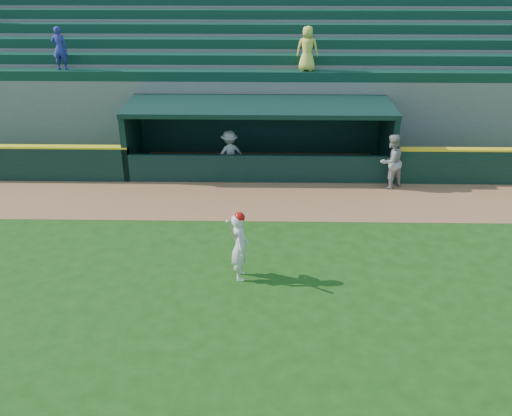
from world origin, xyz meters
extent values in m
plane|color=#1A4210|center=(0.00, 0.00, 0.00)|extent=(120.00, 120.00, 0.00)
cube|color=#975F3C|center=(0.00, 4.90, 0.01)|extent=(40.00, 3.00, 0.01)
imported|color=#989893|center=(4.45, 6.13, 0.94)|extent=(1.15, 1.10, 1.88)
imported|color=#AAAAA4|center=(-1.05, 7.09, 0.83)|extent=(1.23, 1.00, 1.66)
cube|color=slate|center=(0.00, 7.70, 0.02)|extent=(9.00, 2.60, 0.04)
cube|color=black|center=(-4.60, 7.70, 1.15)|extent=(0.20, 2.60, 2.30)
cube|color=black|center=(4.60, 7.70, 1.15)|extent=(0.20, 2.60, 2.30)
cube|color=black|center=(0.00, 9.00, 1.15)|extent=(9.40, 0.20, 2.30)
cube|color=black|center=(0.00, 7.70, 2.38)|extent=(9.40, 2.80, 0.16)
cube|color=black|center=(0.00, 6.48, 0.50)|extent=(9.00, 0.16, 1.00)
cube|color=brown|center=(0.00, 8.50, 0.25)|extent=(8.40, 0.45, 0.10)
cube|color=slate|center=(0.00, 9.53, 1.46)|extent=(34.00, 0.85, 2.91)
cube|color=#0F3828|center=(0.00, 9.41, 3.09)|extent=(34.00, 0.60, 0.36)
cube|color=slate|center=(0.00, 10.38, 1.68)|extent=(34.00, 0.85, 3.36)
cube|color=#0F3828|center=(0.00, 10.26, 3.54)|extent=(34.00, 0.60, 0.36)
cube|color=slate|center=(0.00, 11.22, 1.91)|extent=(34.00, 0.85, 3.81)
cube|color=#0F3828|center=(0.00, 11.11, 3.99)|extent=(34.00, 0.60, 0.36)
cube|color=slate|center=(0.00, 12.07, 2.13)|extent=(34.00, 0.85, 4.26)
cube|color=#0F3828|center=(0.00, 11.96, 4.44)|extent=(34.00, 0.60, 0.36)
cube|color=slate|center=(0.00, 12.93, 2.35)|extent=(34.00, 0.85, 4.71)
cube|color=#0F3828|center=(0.00, 12.81, 4.89)|extent=(34.00, 0.60, 0.36)
cube|color=slate|center=(0.00, 13.78, 2.58)|extent=(34.00, 0.85, 5.16)
cube|color=#0F3828|center=(0.00, 13.66, 5.34)|extent=(34.00, 0.60, 0.36)
cube|color=slate|center=(0.00, 14.62, 2.80)|extent=(34.00, 0.85, 5.61)
cube|color=slate|center=(0.00, 15.20, 2.80)|extent=(34.50, 0.30, 5.61)
imported|color=navy|center=(-7.39, 9.43, 4.06)|extent=(0.58, 0.38, 1.58)
imported|color=#E5D351|center=(1.72, 9.43, 4.07)|extent=(0.85, 0.61, 1.61)
imported|color=silver|center=(-0.37, 0.28, 0.87)|extent=(0.46, 0.66, 1.73)
sphere|color=#B60F0A|center=(-0.37, 0.28, 1.66)|extent=(0.27, 0.27, 0.27)
cylinder|color=#D9BD8B|center=(-0.55, 0.06, 1.43)|extent=(0.25, 0.49, 0.76)
camera|label=1|loc=(0.27, -11.91, 7.67)|focal=40.00mm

